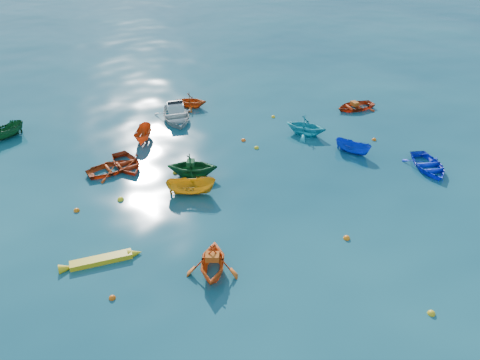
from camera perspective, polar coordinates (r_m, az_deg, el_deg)
ground at (r=25.34m, az=5.49°, el=-6.03°), size 160.00×160.00×0.00m
dinghy_blue_se at (r=32.89m, az=21.90°, el=1.28°), size 3.67×4.23×0.74m
dinghy_orange_w at (r=22.76m, az=-3.33°, el=-11.16°), size 3.64×3.78×1.53m
sampan_yellow_mid at (r=28.18m, az=-5.94°, el=-1.67°), size 3.14×2.39×1.15m
dinghy_cyan_se at (r=35.28m, az=7.95°, el=5.53°), size 3.87×3.95×1.58m
dinghy_red_nw at (r=31.36m, az=-15.31°, el=1.03°), size 3.35×2.51×0.66m
sampan_orange_n at (r=34.78m, az=-11.60°, el=4.76°), size 2.32×2.91×1.07m
dinghy_green_n at (r=29.90m, az=-5.76°, el=0.50°), size 4.08×3.93×1.65m
dinghy_red_ne at (r=40.39m, az=13.81°, el=8.42°), size 3.56×2.70×0.69m
sampan_blue_far at (r=33.35m, az=13.50°, el=3.27°), size 2.00×2.74×0.99m
dinghy_red_far at (r=31.64m, az=-13.62°, el=1.59°), size 2.50×3.39×0.68m
dinghy_orange_far at (r=39.77m, az=-5.97°, el=8.82°), size 3.40×3.32×1.36m
sampan_green_far at (r=38.35m, az=-26.65°, el=4.52°), size 3.27×2.20×1.18m
kayak_yellow at (r=24.22m, az=-16.50°, el=-9.56°), size 3.70×1.14×0.36m
motorboat_white at (r=37.60m, az=-7.77°, el=7.28°), size 4.07×5.01×1.51m
tarp_orange_a at (r=22.18m, az=-3.39°, el=-9.33°), size 0.80×0.74×0.31m
tarp_green_b at (r=29.42m, az=-6.05°, el=2.11°), size 0.71×0.76×0.29m
tarp_orange_b at (r=40.14m, az=13.79°, el=9.05°), size 0.53×0.66×0.30m
buoy_or_a at (r=22.27m, az=-15.30°, el=-13.75°), size 0.32×0.32×0.32m
buoy_ye_a at (r=22.49m, az=22.28°, el=-14.86°), size 0.34×0.34×0.34m
buoy_or_b at (r=25.25m, az=12.86°, el=-6.97°), size 0.36×0.36×0.36m
buoy_ye_b at (r=28.37m, az=-14.34°, el=-2.37°), size 0.39×0.39×0.39m
buoy_or_c at (r=28.16m, az=-19.28°, el=-3.58°), size 0.35×0.35×0.35m
buoy_ye_c at (r=33.02m, az=2.03°, el=3.89°), size 0.34×0.34×0.34m
buoy_or_d at (r=35.48m, az=16.03°, el=4.70°), size 0.33×0.33×0.33m
buoy_ye_d at (r=30.34m, az=-7.90°, el=0.84°), size 0.33×0.33×0.33m
buoy_or_e at (r=34.02m, az=0.42°, el=4.82°), size 0.34×0.34×0.34m
buoy_ye_e at (r=37.82m, az=4.08°, el=7.65°), size 0.32×0.32×0.32m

